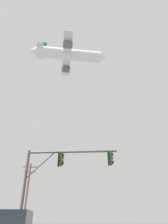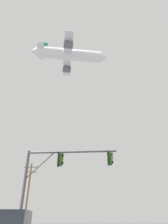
{
  "view_description": "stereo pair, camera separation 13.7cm",
  "coord_description": "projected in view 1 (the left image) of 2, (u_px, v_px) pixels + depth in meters",
  "views": [
    {
      "loc": [
        -1.06,
        -5.24,
        1.27
      ],
      "look_at": [
        -0.85,
        20.49,
        15.45
      ],
      "focal_mm": 31.21,
      "sensor_mm": 36.0,
      "label": 1
    },
    {
      "loc": [
        -0.92,
        -5.24,
        1.27
      ],
      "look_at": [
        -0.85,
        20.49,
        15.45
      ],
      "focal_mm": 31.21,
      "sensor_mm": 36.0,
      "label": 2
    }
  ],
  "objects": [
    {
      "name": "airplane",
      "position": [
        69.0,
        55.0,
        59.15
      ],
      "size": [
        23.78,
        18.37,
        6.47
      ],
      "color": "white"
    },
    {
      "name": "signal_pole_near",
      "position": [
        59.0,
        169.0,
        13.52
      ],
      "size": [
        6.47,
        0.73,
        5.68
      ],
      "color": "#4C4C51",
      "rests_on": "ground"
    },
    {
      "name": "utility_pole",
      "position": [
        27.0,
        192.0,
        26.72
      ],
      "size": [
        2.2,
        0.28,
        8.42
      ],
      "color": "brown",
      "rests_on": "ground"
    }
  ]
}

